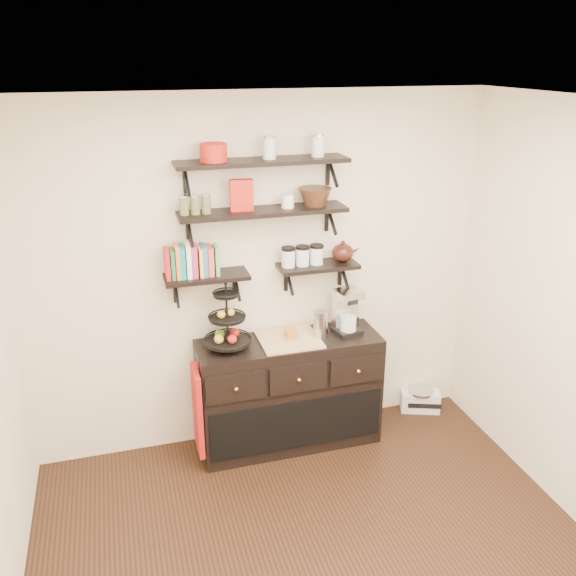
{
  "coord_description": "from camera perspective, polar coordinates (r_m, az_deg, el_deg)",
  "views": [
    {
      "loc": [
        -1.0,
        -2.46,
        2.94
      ],
      "look_at": [
        0.05,
        1.15,
        1.48
      ],
      "focal_mm": 38.0,
      "sensor_mm": 36.0,
      "label": 1
    }
  ],
  "objects": [
    {
      "name": "walnut_bowl",
      "position": [
        4.41,
        2.55,
        8.52
      ],
      "size": [
        0.24,
        0.24,
        0.13
      ],
      "primitive_type": null,
      "color": "black",
      "rests_on": "shelf_mid"
    },
    {
      "name": "shelf_mid",
      "position": [
        4.33,
        -2.36,
        7.13
      ],
      "size": [
        1.2,
        0.27,
        0.23
      ],
      "color": "black",
      "rests_on": "back_wall"
    },
    {
      "name": "shelf_low_right",
      "position": [
        4.58,
        2.79,
        2.02
      ],
      "size": [
        0.6,
        0.25,
        0.23
      ],
      "color": "black",
      "rests_on": "back_wall"
    },
    {
      "name": "ramekins",
      "position": [
        4.35,
        -0.03,
        8.14
      ],
      "size": [
        0.09,
        0.09,
        0.1
      ],
      "primitive_type": "cylinder",
      "color": "white",
      "rests_on": "shelf_mid"
    },
    {
      "name": "red_pot",
      "position": [
        4.17,
        -6.98,
        12.48
      ],
      "size": [
        0.18,
        0.18,
        0.12
      ],
      "primitive_type": "cylinder",
      "color": "red",
      "rests_on": "shelf_top"
    },
    {
      "name": "recipe_box",
      "position": [
        4.26,
        -4.37,
        8.65
      ],
      "size": [
        0.16,
        0.07,
        0.22
      ],
      "primitive_type": "cube",
      "rotation": [
        0.0,
        0.0,
        -0.09
      ],
      "color": "red",
      "rests_on": "shelf_mid"
    },
    {
      "name": "ceiling",
      "position": [
        2.66,
        6.18,
        16.04
      ],
      "size": [
        3.5,
        3.5,
        0.02
      ],
      "primitive_type": "cube",
      "color": "white",
      "rests_on": "back_wall"
    },
    {
      "name": "shelf_top",
      "position": [
        4.25,
        -2.43,
        11.71
      ],
      "size": [
        1.2,
        0.27,
        0.23
      ],
      "color": "black",
      "rests_on": "back_wall"
    },
    {
      "name": "back_wall",
      "position": [
        4.61,
        -2.66,
        1.09
      ],
      "size": [
        3.5,
        0.02,
        2.7
      ],
      "primitive_type": "cube",
      "color": "white",
      "rests_on": "ground"
    },
    {
      "name": "candle",
      "position": [
        4.59,
        0.28,
        -4.29
      ],
      "size": [
        0.08,
        0.08,
        0.08
      ],
      "primitive_type": "cube",
      "color": "#AA6927",
      "rests_on": "sideboard"
    },
    {
      "name": "coffee_maker",
      "position": [
        4.7,
        5.51,
        -2.22
      ],
      "size": [
        0.22,
        0.22,
        0.36
      ],
      "rotation": [
        0.0,
        0.0,
        0.2
      ],
      "color": "black",
      "rests_on": "sideboard"
    },
    {
      "name": "thermal_carafe",
      "position": [
        4.62,
        3.07,
        -3.44
      ],
      "size": [
        0.11,
        0.11,
        0.22
      ],
      "primitive_type": "cylinder",
      "color": "silver",
      "rests_on": "sideboard"
    },
    {
      "name": "glass_canisters",
      "position": [
        4.52,
        1.37,
        2.92
      ],
      "size": [
        0.32,
        0.1,
        0.13
      ],
      "color": "silver",
      "rests_on": "shelf_low_right"
    },
    {
      "name": "shelf_low_left",
      "position": [
        4.4,
        -7.63,
        1.0
      ],
      "size": [
        0.6,
        0.25,
        0.23
      ],
      "color": "black",
      "rests_on": "back_wall"
    },
    {
      "name": "fruit_stand",
      "position": [
        4.44,
        -5.66,
        -3.61
      ],
      "size": [
        0.34,
        0.34,
        0.51
      ],
      "rotation": [
        0.0,
        0.0,
        0.08
      ],
      "color": "black",
      "rests_on": "sideboard"
    },
    {
      "name": "radio",
      "position": [
        5.53,
        12.25,
        -10.2
      ],
      "size": [
        0.37,
        0.28,
        0.2
      ],
      "rotation": [
        0.0,
        0.0,
        -0.35
      ],
      "color": "silver",
      "rests_on": "floor"
    },
    {
      "name": "cookbooks",
      "position": [
        4.34,
        -8.87,
        2.56
      ],
      "size": [
        0.36,
        0.15,
        0.26
      ],
      "color": "red",
      "rests_on": "shelf_low_left"
    },
    {
      "name": "sideboard",
      "position": [
        4.83,
        0.11,
        -9.71
      ],
      "size": [
        1.4,
        0.5,
        0.92
      ],
      "color": "black",
      "rests_on": "floor"
    },
    {
      "name": "teapot",
      "position": [
        4.61,
        5.16,
        3.46
      ],
      "size": [
        0.25,
        0.2,
        0.16
      ],
      "primitive_type": null,
      "rotation": [
        0.0,
        0.0,
        0.19
      ],
      "color": "#33140F",
      "rests_on": "shelf_low_right"
    },
    {
      "name": "apron",
      "position": [
        4.61,
        -8.45,
        -11.26
      ],
      "size": [
        0.04,
        0.29,
        0.67
      ],
      "primitive_type": "cube",
      "color": "maroon",
      "rests_on": "sideboard"
    }
  ]
}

